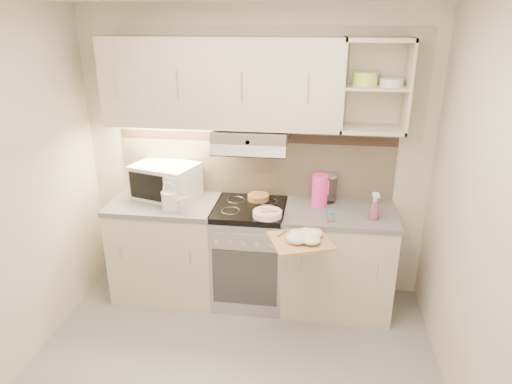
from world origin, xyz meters
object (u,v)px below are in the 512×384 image
Objects in this scene: glass_jar at (329,188)px; plate_stack at (267,214)px; microwave at (166,181)px; pink_pitcher at (320,190)px; electric_range at (250,253)px; spray_bottle at (374,208)px; watering_can at (171,199)px; cutting_board at (300,241)px.

plate_stack is at bearing -141.95° from glass_jar.
glass_jar is (1.42, 0.08, -0.02)m from microwave.
electric_range is at bearing -161.82° from pink_pitcher.
pink_pitcher is 0.48m from spray_bottle.
watering_can is 1.24m from pink_pitcher.
pink_pitcher reaches higher than watering_can.
spray_bottle is (1.00, -0.11, 0.54)m from electric_range.
spray_bottle reaches higher than electric_range.
pink_pitcher is at bearing 10.14° from electric_range.
cutting_board is (-0.55, -0.41, -0.12)m from spray_bottle.
pink_pitcher reaches higher than electric_range.
pink_pitcher is at bearing 34.83° from plate_stack.
electric_range is at bearing -163.03° from glass_jar.
microwave is at bearing 128.83° from watering_can.
electric_range is 0.83m from pink_pitcher.
glass_jar is at bearing 53.10° from cutting_board.
electric_range is 2.16× the size of cutting_board.
watering_can is 1.16× the size of spray_bottle.
microwave is at bearing -176.59° from glass_jar.
electric_range is at bearing 133.36° from plate_stack.
microwave is 2.49× the size of glass_jar.
watering_can is at bearing 177.47° from plate_stack.
cutting_board is at bearing -93.46° from pink_pitcher.
spray_bottle is at bearing 9.13° from microwave.
cutting_board is at bearing -49.13° from electric_range.
electric_range is at bearing 165.56° from spray_bottle.
pink_pitcher is 0.65× the size of cutting_board.
glass_jar is 0.47m from spray_bottle.
cutting_board is (-0.21, -0.72, -0.15)m from glass_jar.
glass_jar is at bearing 16.97° from electric_range.
plate_stack is (0.80, -0.04, -0.06)m from watering_can.
electric_range reaches higher than cutting_board.
microwave is 2.61× the size of plate_stack.
plate_stack is (0.93, -0.30, -0.13)m from microwave.
watering_can is at bearing -165.04° from glass_jar.
microwave is (-0.76, 0.12, 0.60)m from electric_range.
electric_range is 3.83× the size of plate_stack.
glass_jar reaches higher than spray_bottle.
glass_jar is at bearing 38.05° from plate_stack.
cutting_board is (1.21, -0.64, -0.18)m from microwave.
glass_jar is 0.76m from cutting_board.
spray_bottle is (0.43, -0.21, -0.04)m from pink_pitcher.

